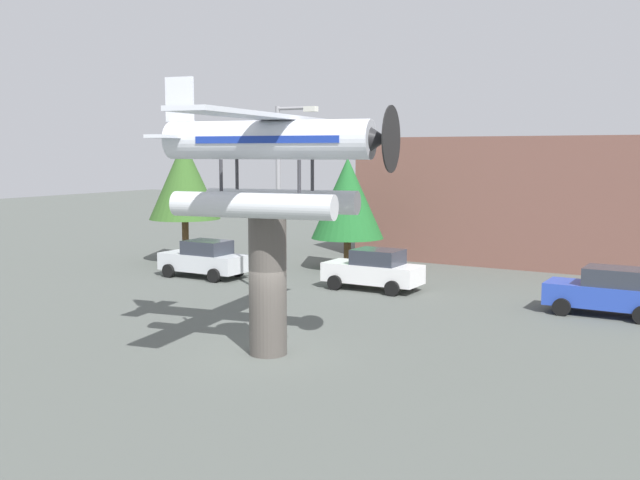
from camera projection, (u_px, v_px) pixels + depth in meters
The scene contains 10 objects.
ground_plane at pixel (268, 354), 21.85m from camera, with size 140.00×140.00×0.00m, color #515651.
display_pedestal at pixel (268, 285), 21.61m from camera, with size 1.10×1.10×4.08m, color #4C4742.
floatplane_monument at pixel (271, 157), 21.12m from camera, with size 7.11×10.43×4.00m.
car_near_silver at pixel (204, 259), 35.07m from camera, with size 4.20×2.02×1.76m.
car_mid_white at pixel (374, 269), 31.90m from camera, with size 4.20×2.02×1.76m.
car_far_blue at pixel (608, 291), 26.89m from camera, with size 4.20×2.02×1.76m.
streetlight_primary at pixel (282, 189), 29.10m from camera, with size 1.84×0.28×7.65m.
storefront_building at pixel (510, 200), 39.97m from camera, with size 15.69×5.71×6.66m, color brown.
tree_west at pixel (184, 180), 39.45m from camera, with size 3.76×3.76×6.51m.
tree_east at pixel (348, 198), 37.17m from camera, with size 3.63×3.63×5.62m.
Camera 1 is at (12.09, -17.60, 5.90)m, focal length 41.84 mm.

